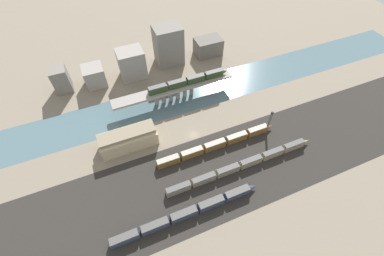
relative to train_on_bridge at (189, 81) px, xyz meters
name	(u,v)px	position (x,y,z in m)	size (l,w,h in m)	color
ground_plane	(193,135)	(-8.54, -27.29, -10.43)	(400.00, 400.00, 0.00)	#756B5B
railbed_yard	(214,174)	(-8.54, -51.29, -10.42)	(280.00, 42.00, 0.01)	#282623
river_water	(175,99)	(-8.54, 0.00, -10.42)	(320.00, 24.49, 0.01)	#47606B
bridge	(174,90)	(-8.54, 0.00, -3.64)	(67.07, 7.12, 8.59)	gray
train_on_bridge	(189,81)	(0.00, 0.00, 0.00)	(45.68, 3.18, 3.76)	#23381E
train_yard_near	(187,213)	(-26.25, -63.62, -8.52)	(62.02, 3.13, 3.89)	#2D384C
train_yard_mid	(242,165)	(4.30, -52.68, -8.48)	(72.51, 2.70, 3.96)	gray
train_yard_far	(217,144)	(-1.00, -38.36, -8.38)	(60.87, 2.86, 4.17)	brown
warehouse_building	(128,139)	(-39.13, -20.82, -6.13)	(26.71, 10.69, 9.04)	tan
signal_tower	(269,122)	(26.32, -38.93, -3.67)	(1.08, 1.08, 13.97)	#4C4C51
city_block_far_left	(61,79)	(-64.06, 31.63, -3.17)	(8.73, 9.68, 14.52)	slate
city_block_left	(95,76)	(-46.39, 29.69, -4.68)	(11.36, 11.59, 11.50)	gray
city_block_center	(132,64)	(-24.29, 28.62, -1.78)	(14.79, 12.21, 17.30)	gray
city_block_right	(168,45)	(0.22, 33.36, 1.52)	(16.18, 13.15, 23.90)	slate
city_block_far_right	(208,47)	(26.47, 31.85, -5.04)	(16.88, 11.35, 10.77)	#605B56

